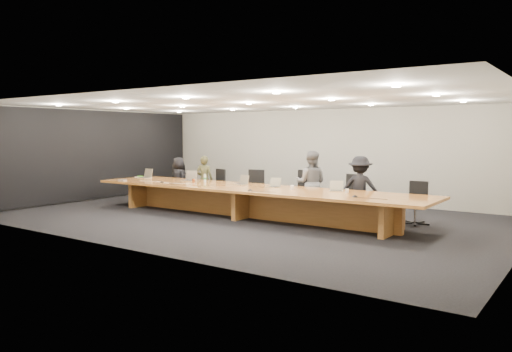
{
  "coord_description": "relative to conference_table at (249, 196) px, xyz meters",
  "views": [
    {
      "loc": [
        7.09,
        -9.8,
        2.02
      ],
      "look_at": [
        0.0,
        0.3,
        1.0
      ],
      "focal_mm": 35.0,
      "sensor_mm": 36.0,
      "label": 1
    }
  ],
  "objects": [
    {
      "name": "conference_table",
      "position": [
        0.0,
        0.0,
        0.0
      ],
      "size": [
        9.0,
        1.8,
        0.75
      ],
      "color": "#9A5821",
      "rests_on": "ground"
    },
    {
      "name": "chair_right",
      "position": [
        2.03,
        1.23,
        0.03
      ],
      "size": [
        0.71,
        0.71,
        1.09
      ],
      "primitive_type": null,
      "rotation": [
        0.0,
        0.0,
        -0.34
      ],
      "color": "black",
      "rests_on": "ground"
    },
    {
      "name": "chair_far_right",
      "position": [
        3.65,
        1.34,
        -0.02
      ],
      "size": [
        0.51,
        0.51,
        1.0
      ],
      "primitive_type": null,
      "rotation": [
        0.0,
        0.0,
        -0.01
      ],
      "color": "black",
      "rests_on": "ground"
    },
    {
      "name": "person_b",
      "position": [
        -2.49,
        1.22,
        0.19
      ],
      "size": [
        0.6,
        0.5,
        1.42
      ],
      "primitive_type": "imported",
      "rotation": [
        0.0,
        0.0,
        3.5
      ],
      "color": "#36361D",
      "rests_on": "ground"
    },
    {
      "name": "amber_mug",
      "position": [
        -1.94,
        0.14,
        0.28
      ],
      "size": [
        0.08,
        0.08,
        0.09
      ],
      "primitive_type": "cylinder",
      "rotation": [
        0.0,
        0.0,
        0.05
      ],
      "color": "brown",
      "rests_on": "conference_table"
    },
    {
      "name": "person_d",
      "position": [
        2.36,
        1.25,
        0.24
      ],
      "size": [
        1.1,
        0.83,
        1.52
      ],
      "primitive_type": "imported",
      "rotation": [
        0.0,
        0.0,
        3.44
      ],
      "color": "black",
      "rests_on": "ground"
    },
    {
      "name": "laptop_a",
      "position": [
        -4.01,
        0.29,
        0.37
      ],
      "size": [
        0.4,
        0.31,
        0.29
      ],
      "primitive_type": null,
      "rotation": [
        0.0,
        0.0,
        -0.14
      ],
      "color": "#C4B496",
      "rests_on": "conference_table"
    },
    {
      "name": "chair_left",
      "position": [
        -2.1,
        1.21,
        0.01
      ],
      "size": [
        0.68,
        0.68,
        1.06
      ],
      "primitive_type": null,
      "rotation": [
        0.0,
        0.0,
        -0.32
      ],
      "color": "black",
      "rests_on": "ground"
    },
    {
      "name": "mic_left",
      "position": [
        -2.58,
        -0.4,
        0.24
      ],
      "size": [
        0.13,
        0.13,
        0.03
      ],
      "primitive_type": "cone",
      "rotation": [
        0.0,
        0.0,
        -0.16
      ],
      "color": "black",
      "rests_on": "conference_table"
    },
    {
      "name": "back_wall",
      "position": [
        0.0,
        4.0,
        0.88
      ],
      "size": [
        12.0,
        0.02,
        2.8
      ],
      "primitive_type": "cube",
      "color": "beige",
      "rests_on": "ground"
    },
    {
      "name": "mic_center",
      "position": [
        0.46,
        -0.59,
        0.24
      ],
      "size": [
        0.13,
        0.13,
        0.03
      ],
      "primitive_type": "cone",
      "rotation": [
        0.0,
        0.0,
        -0.19
      ],
      "color": "black",
      "rests_on": "conference_table"
    },
    {
      "name": "mic_right",
      "position": [
        2.92,
        -0.33,
        0.25
      ],
      "size": [
        0.14,
        0.14,
        0.03
      ],
      "primitive_type": "cone",
      "rotation": [
        0.0,
        0.0,
        -0.02
      ],
      "color": "black",
      "rests_on": "conference_table"
    },
    {
      "name": "laptop_d",
      "position": [
        0.49,
        0.33,
        0.35
      ],
      "size": [
        0.3,
        0.22,
        0.24
      ],
      "primitive_type": null,
      "rotation": [
        0.0,
        0.0,
        -0.02
      ],
      "color": "tan",
      "rests_on": "conference_table"
    },
    {
      "name": "chair_far_left",
      "position": [
        -3.67,
        1.16,
        0.05
      ],
      "size": [
        0.6,
        0.6,
        1.14
      ],
      "primitive_type": null,
      "rotation": [
        0.0,
        0.0,
        0.05
      ],
      "color": "black",
      "rests_on": "ground"
    },
    {
      "name": "chair_mid_left",
      "position": [
        -0.79,
        1.33,
        0.02
      ],
      "size": [
        0.69,
        0.69,
        1.08
      ],
      "primitive_type": null,
      "rotation": [
        0.0,
        0.0,
        0.31
      ],
      "color": "black",
      "rests_on": "ground"
    },
    {
      "name": "ground",
      "position": [
        0.0,
        0.0,
        -0.52
      ],
      "size": [
        12.0,
        12.0,
        0.0
      ],
      "primitive_type": "plane",
      "color": "black",
      "rests_on": "ground"
    },
    {
      "name": "person_a",
      "position": [
        -3.56,
        1.26,
        0.15
      ],
      "size": [
        0.76,
        0.63,
        1.34
      ],
      "primitive_type": "imported",
      "rotation": [
        0.0,
        0.0,
        2.79
      ],
      "color": "black",
      "rests_on": "ground"
    },
    {
      "name": "notepad",
      "position": [
        -4.3,
        0.37,
        0.24
      ],
      "size": [
        0.24,
        0.19,
        0.01
      ],
      "primitive_type": "cube",
      "rotation": [
        0.0,
        0.0,
        0.0
      ],
      "color": "white",
      "rests_on": "conference_table"
    },
    {
      "name": "av_box",
      "position": [
        -3.86,
        -0.66,
        0.24
      ],
      "size": [
        0.22,
        0.17,
        0.03
      ],
      "primitive_type": "cube",
      "rotation": [
        0.0,
        0.0,
        0.1
      ],
      "color": "silver",
      "rests_on": "conference_table"
    },
    {
      "name": "person_c",
      "position": [
        1.02,
        1.27,
        0.29
      ],
      "size": [
        0.95,
        0.84,
        1.62
      ],
      "primitive_type": "imported",
      "rotation": [
        0.0,
        0.0,
        3.48
      ],
      "color": "#5B5B5D",
      "rests_on": "ground"
    },
    {
      "name": "laptop_c",
      "position": [
        -0.51,
        0.35,
        0.36
      ],
      "size": [
        0.37,
        0.31,
        0.26
      ],
      "primitive_type": null,
      "rotation": [
        0.0,
        0.0,
        -0.25
      ],
      "color": "tan",
      "rests_on": "conference_table"
    },
    {
      "name": "laptop_b",
      "position": [
        -2.33,
        0.37,
        0.38
      ],
      "size": [
        0.38,
        0.28,
        0.29
      ],
      "primitive_type": null,
      "rotation": [
        0.0,
        0.0,
        0.04
      ],
      "color": "tan",
      "rests_on": "conference_table"
    },
    {
      "name": "water_bottle",
      "position": [
        -1.68,
        0.3,
        0.34
      ],
      "size": [
        0.08,
        0.08,
        0.21
      ],
      "primitive_type": "cylinder",
      "rotation": [
        0.0,
        0.0,
        0.16
      ],
      "color": "#B1C1BD",
      "rests_on": "conference_table"
    },
    {
      "name": "paper_cup_far",
      "position": [
        2.47,
        0.27,
        0.27
      ],
      "size": [
        0.08,
        0.08,
        0.09
      ],
      "primitive_type": "cone",
      "rotation": [
        0.0,
        0.0,
        -0.01
      ],
      "color": "silver",
      "rests_on": "conference_table"
    },
    {
      "name": "laptop_e",
      "position": [
        2.13,
        0.43,
        0.35
      ],
      "size": [
        0.36,
        0.32,
        0.24
      ],
      "primitive_type": null,
      "rotation": [
        0.0,
        0.0,
        0.39
      ],
      "color": "#C4B895",
      "rests_on": "conference_table"
    },
    {
      "name": "lime_gadget",
      "position": [
        -4.3,
        0.38,
        0.26
      ],
      "size": [
        0.18,
        0.11,
        0.03
      ],
      "primitive_type": "cube",
      "rotation": [
        0.0,
        0.0,
        -0.11
      ],
      "color": "green",
      "rests_on": "notepad"
    },
    {
      "name": "left_wall_panel",
      "position": [
        -5.94,
        0.0,
        0.85
      ],
      "size": [
        0.08,
        7.84,
        2.74
      ],
      "primitive_type": "cube",
      "color": "black",
      "rests_on": "ground"
    },
    {
      "name": "paper_cup_near",
      "position": [
        1.15,
        0.11,
        0.28
      ],
      "size": [
        0.11,
        0.11,
        0.1
      ],
      "primitive_type": "cone",
      "rotation": [
        0.0,
        0.0,
        0.38
      ],
      "color": "white",
      "rests_on": "conference_table"
    },
    {
      "name": "chair_mid_right",
      "position": [
        0.65,
        1.27,
        0.05
      ],
      "size": [
        0.73,
        0.73,
        1.13
      ],
      "primitive_type": null,
      "rotation": [
        0.0,
        0.0,
        -0.31
      ],
      "color": "black",
      "rests_on": "ground"
    }
  ]
}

